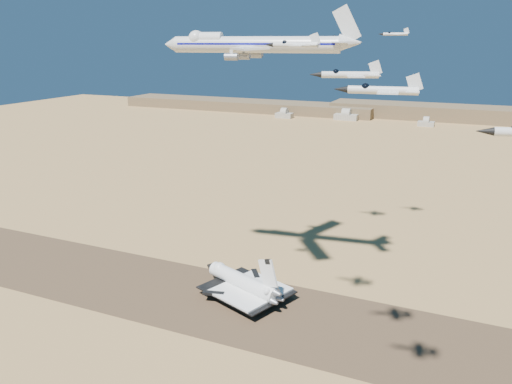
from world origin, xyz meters
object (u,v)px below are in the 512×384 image
at_px(crew_a, 251,306).
at_px(chase_jet_b, 348,75).
at_px(crew_c, 251,304).
at_px(shuttle, 242,283).
at_px(chase_jet_f, 395,34).
at_px(chase_jet_c, 381,90).
at_px(carrier_747, 249,44).
at_px(crew_b, 248,312).
at_px(chase_jet_e, 340,38).
at_px(chase_jet_a, 294,45).

xyz_separation_m(crew_a, chase_jet_b, (42.39, -39.25, 90.78)).
xyz_separation_m(crew_c, chase_jet_b, (42.98, -40.70, 90.82)).
height_order(shuttle, chase_jet_b, chase_jet_b).
bearing_deg(chase_jet_f, crew_a, -115.91).
bearing_deg(crew_a, crew_c, 37.50).
bearing_deg(crew_c, chase_jet_c, 173.07).
height_order(carrier_747, crew_a, carrier_747).
distance_m(crew_b, chase_jet_c, 117.09).
xyz_separation_m(chase_jet_b, chase_jet_c, (10.90, -19.21, -1.46)).
relative_size(crew_a, crew_c, 1.06).
bearing_deg(chase_jet_b, shuttle, 118.99).
bearing_deg(crew_b, shuttle, -8.35).
height_order(crew_a, chase_jet_c, chase_jet_c).
bearing_deg(chase_jet_f, chase_jet_e, -144.71).
bearing_deg(crew_c, carrier_747, -23.33).
distance_m(crew_a, crew_c, 1.57).
xyz_separation_m(chase_jet_e, chase_jet_f, (20.63, 17.26, 1.78)).
height_order(crew_a, chase_jet_e, chase_jet_e).
bearing_deg(crew_c, chase_jet_a, 176.50).
relative_size(shuttle, chase_jet_c, 2.59).
relative_size(crew_c, chase_jet_c, 0.09).
xyz_separation_m(crew_c, chase_jet_c, (53.88, -59.91, 89.37)).
bearing_deg(crew_a, chase_jet_f, -6.10).
distance_m(crew_b, chase_jet_e, 123.67).
distance_m(chase_jet_e, chase_jet_f, 26.96).
relative_size(shuttle, crew_a, 26.08).
bearing_deg(crew_c, crew_b, 142.12).
distance_m(crew_a, chase_jet_a, 102.21).
bearing_deg(chase_jet_a, crew_b, 139.57).
relative_size(crew_c, chase_jet_f, 0.11).
xyz_separation_m(crew_b, chase_jet_b, (41.89, -35.09, 90.76)).
bearing_deg(chase_jet_c, chase_jet_b, 112.77).
distance_m(shuttle, chase_jet_e, 114.22).
height_order(carrier_747, chase_jet_a, carrier_747).
height_order(chase_jet_b, chase_jet_c, chase_jet_b).
distance_m(carrier_747, chase_jet_f, 78.82).
height_order(chase_jet_c, chase_jet_f, chase_jet_f).
bearing_deg(chase_jet_c, crew_b, 127.39).
bearing_deg(chase_jet_c, crew_a, 125.55).
bearing_deg(chase_jet_a, chase_jet_e, 94.03).
distance_m(crew_c, chase_jet_e, 120.63).
bearing_deg(shuttle, chase_jet_f, 83.37).
bearing_deg(chase_jet_e, carrier_747, -123.34).
xyz_separation_m(carrier_747, crew_c, (8.70, -18.19, -96.92)).
distance_m(crew_a, chase_jet_e, 121.34).
bearing_deg(crew_a, crew_b, -158.02).
relative_size(chase_jet_a, chase_jet_b, 0.98).
height_order(shuttle, chase_jet_c, chase_jet_c).
xyz_separation_m(chase_jet_c, chase_jet_f, (-19.90, 144.23, 11.80)).
distance_m(chase_jet_a, chase_jet_b, 27.06).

